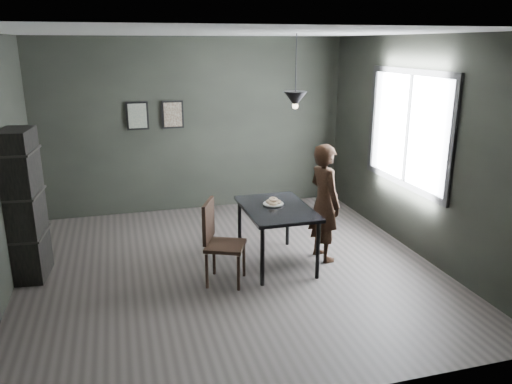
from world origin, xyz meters
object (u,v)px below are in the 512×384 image
object	(u,v)px
woman	(324,203)
pendant_lamp	(295,99)
cafe_table	(277,213)
wood_chair	(218,237)
shelf_unit	(25,206)
white_plate	(273,204)

from	to	relation	value
woman	pendant_lamp	size ratio (longest dim) A/B	1.75
cafe_table	woman	world-z (taller)	woman
wood_chair	woman	bearing A→B (deg)	35.82
cafe_table	woman	bearing A→B (deg)	-0.56
shelf_unit	wood_chair	bearing A→B (deg)	-13.68
woman	shelf_unit	distance (m)	3.58
cafe_table	white_plate	xyz separation A→B (m)	(-0.01, 0.10, 0.08)
white_plate	wood_chair	distance (m)	0.91
cafe_table	shelf_unit	xyz separation A→B (m)	(-2.92, 0.44, 0.22)
wood_chair	pendant_lamp	size ratio (longest dim) A/B	1.14
white_plate	woman	world-z (taller)	woman
cafe_table	woman	distance (m)	0.64
woman	white_plate	bearing A→B (deg)	71.27
woman	wood_chair	xyz separation A→B (m)	(-1.44, -0.30, -0.20)
wood_chair	pendant_lamp	distance (m)	1.87
white_plate	pendant_lamp	bearing A→B (deg)	0.44
white_plate	pendant_lamp	xyz separation A→B (m)	(0.26, 0.00, 1.29)
wood_chair	shelf_unit	world-z (taller)	shelf_unit
pendant_lamp	woman	bearing A→B (deg)	-15.45
woman	pendant_lamp	distance (m)	1.36
wood_chair	shelf_unit	distance (m)	2.27
cafe_table	shelf_unit	world-z (taller)	shelf_unit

